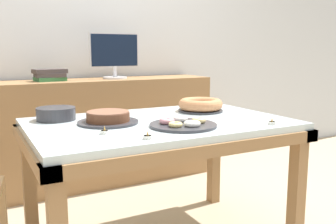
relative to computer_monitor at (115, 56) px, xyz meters
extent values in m
cube|color=silver|center=(-0.18, 0.30, 0.24)|extent=(8.00, 0.10, 2.60)
cube|color=silver|center=(-0.18, -1.20, -0.35)|extent=(1.37, 0.88, 0.04)
cube|color=olive|center=(-0.18, -1.62, -0.40)|extent=(1.40, 0.08, 0.06)
cube|color=olive|center=(-0.18, -0.78, -0.40)|extent=(1.40, 0.08, 0.06)
cube|color=olive|center=(-0.84, -1.20, -0.40)|extent=(0.08, 0.92, 0.06)
cube|color=olive|center=(0.48, -1.20, -0.40)|extent=(0.08, 0.92, 0.06)
cube|color=olive|center=(0.46, -1.59, -0.73)|extent=(0.07, 0.07, 0.67)
cube|color=olive|center=(-0.82, -0.80, -0.73)|extent=(0.07, 0.07, 0.67)
cube|color=olive|center=(0.46, -0.80, -0.73)|extent=(0.07, 0.07, 0.67)
cube|color=olive|center=(-0.18, 0.00, -0.63)|extent=(1.98, 0.44, 0.87)
cylinder|color=silver|center=(0.00, 0.00, -0.18)|extent=(0.20, 0.20, 0.02)
cylinder|color=silver|center=(0.00, 0.00, -0.13)|extent=(0.04, 0.04, 0.09)
cube|color=silver|center=(0.00, 0.00, 0.05)|extent=(0.42, 0.02, 0.28)
cube|color=black|center=(0.00, -0.01, 0.05)|extent=(0.40, 0.00, 0.26)
cube|color=#2D6638|center=(-0.53, 0.00, -0.17)|extent=(0.24, 0.19, 0.03)
cube|color=#3F3838|center=(-0.53, 0.00, -0.14)|extent=(0.22, 0.16, 0.03)
cube|color=#3F3838|center=(-0.53, 0.00, -0.11)|extent=(0.26, 0.18, 0.03)
cylinder|color=#333338|center=(-0.45, -1.14, -0.33)|extent=(0.32, 0.32, 0.01)
cylinder|color=brown|center=(-0.45, -1.14, -0.30)|extent=(0.22, 0.22, 0.05)
cylinder|color=brown|center=(-0.45, -1.14, -0.27)|extent=(0.22, 0.22, 0.01)
cylinder|color=#333338|center=(0.18, -1.04, -0.33)|extent=(0.28, 0.28, 0.01)
torus|color=#BC7A4C|center=(0.18, -1.04, -0.29)|extent=(0.27, 0.27, 0.07)
cylinder|color=#333338|center=(-0.15, -1.40, -0.33)|extent=(0.34, 0.34, 0.01)
torus|color=#EAD184|center=(-0.06, -1.41, -0.31)|extent=(0.07, 0.07, 0.03)
torus|color=white|center=(-0.13, -1.33, -0.30)|extent=(0.08, 0.08, 0.03)
torus|color=pink|center=(-0.22, -1.36, -0.30)|extent=(0.08, 0.08, 0.03)
torus|color=#EAD184|center=(-0.22, -1.44, -0.31)|extent=(0.07, 0.07, 0.02)
torus|color=white|center=(-0.14, -1.47, -0.31)|extent=(0.08, 0.08, 0.02)
cylinder|color=#333338|center=(-0.67, -0.92, -0.33)|extent=(0.21, 0.21, 0.01)
cylinder|color=#333338|center=(-0.67, -0.92, -0.32)|extent=(0.21, 0.21, 0.01)
cylinder|color=#333338|center=(-0.67, -0.92, -0.31)|extent=(0.21, 0.21, 0.01)
cylinder|color=#333338|center=(-0.67, -0.92, -0.30)|extent=(0.21, 0.21, 0.01)
cylinder|color=#333338|center=(-0.67, -0.92, -0.29)|extent=(0.21, 0.21, 0.01)
cylinder|color=#333338|center=(-0.67, -0.92, -0.28)|extent=(0.21, 0.21, 0.01)
cylinder|color=#333338|center=(-0.67, -0.92, -0.27)|extent=(0.21, 0.21, 0.01)
cylinder|color=silver|center=(0.28, -1.57, -0.32)|extent=(0.04, 0.04, 0.02)
cylinder|color=white|center=(0.28, -1.57, -0.32)|extent=(0.03, 0.03, 0.00)
cone|color=#F9B74C|center=(0.28, -1.57, -0.31)|extent=(0.01, 0.01, 0.02)
cylinder|color=silver|center=(0.38, -0.94, -0.32)|extent=(0.04, 0.04, 0.02)
cylinder|color=white|center=(0.38, -0.94, -0.32)|extent=(0.03, 0.03, 0.00)
cone|color=#F9B74C|center=(0.38, -0.94, -0.31)|extent=(0.01, 0.01, 0.02)
cylinder|color=silver|center=(-0.42, -1.56, -0.32)|extent=(0.04, 0.04, 0.02)
cylinder|color=white|center=(-0.42, -1.56, -0.32)|extent=(0.03, 0.03, 0.00)
cone|color=#F9B74C|center=(-0.42, -1.56, -0.31)|extent=(0.01, 0.01, 0.02)
cylinder|color=silver|center=(-0.55, -1.37, -0.32)|extent=(0.04, 0.04, 0.02)
cylinder|color=white|center=(-0.55, -1.37, -0.32)|extent=(0.03, 0.03, 0.00)
cone|color=#F9B74C|center=(-0.55, -1.37, -0.31)|extent=(0.01, 0.01, 0.02)
camera|label=1|loc=(-1.07, -2.98, 0.04)|focal=40.00mm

